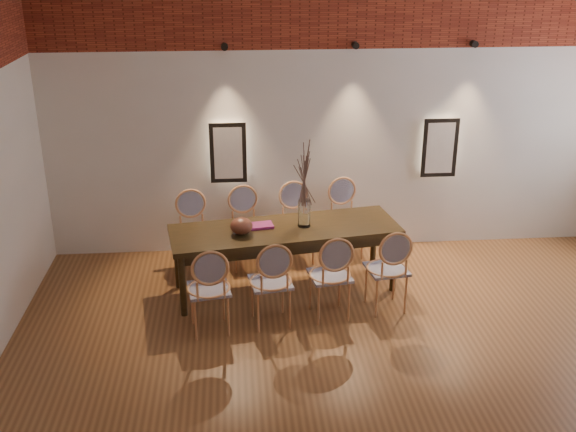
{
  "coord_description": "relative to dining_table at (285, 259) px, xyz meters",
  "views": [
    {
      "loc": [
        -1.23,
        -4.39,
        3.63
      ],
      "look_at": [
        -0.7,
        1.96,
        1.05
      ],
      "focal_mm": 42.0,
      "sensor_mm": 36.0,
      "label": 1
    }
  ],
  "objects": [
    {
      "name": "chair_near_c",
      "position": [
        0.41,
        -0.63,
        0.09
      ],
      "size": [
        0.5,
        0.5,
        0.94
      ],
      "primitive_type": null,
      "rotation": [
        0.0,
        0.0,
        0.15
      ],
      "color": "tan",
      "rests_on": "floor"
    },
    {
      "name": "chair_far_b",
      "position": [
        -0.41,
        0.63,
        0.09
      ],
      "size": [
        0.5,
        0.5,
        0.94
      ],
      "primitive_type": null,
      "rotation": [
        0.0,
        0.0,
        3.3
      ],
      "color": "tan",
      "rests_on": "floor"
    },
    {
      "name": "dining_table",
      "position": [
        0.0,
        0.0,
        0.0
      ],
      "size": [
        2.59,
        1.18,
        0.75
      ],
      "primitive_type": "cube",
      "rotation": [
        0.0,
        0.0,
        0.15
      ],
      "color": "#322411",
      "rests_on": "floor"
    },
    {
      "name": "chair_far_d",
      "position": [
        0.82,
        0.82,
        0.09
      ],
      "size": [
        0.5,
        0.5,
        0.94
      ],
      "primitive_type": null,
      "rotation": [
        0.0,
        0.0,
        3.3
      ],
      "color": "tan",
      "rests_on": "floor"
    },
    {
      "name": "chair_far_c",
      "position": [
        0.2,
        0.72,
        0.09
      ],
      "size": [
        0.5,
        0.5,
        0.94
      ],
      "primitive_type": null,
      "rotation": [
        0.0,
        0.0,
        3.3
      ],
      "color": "tan",
      "rests_on": "floor"
    },
    {
      "name": "bowl",
      "position": [
        -0.48,
        -0.12,
        0.46
      ],
      "size": [
        0.24,
        0.24,
        0.18
      ],
      "primitive_type": "ellipsoid",
      "color": "brown",
      "rests_on": "dining_table"
    },
    {
      "name": "niche_right",
      "position": [
        2.0,
        1.09,
        0.93
      ],
      "size": [
        0.36,
        0.06,
        0.66
      ],
      "primitive_type": "cube",
      "color": "#FFEAC6",
      "rests_on": "wall_back"
    },
    {
      "name": "spot_fixture_left",
      "position": [
        -0.6,
        1.06,
        2.17
      ],
      "size": [
        0.08,
        0.1,
        0.08
      ],
      "primitive_type": "cylinder",
      "rotation": [
        1.57,
        0.0,
        0.0
      ],
      "color": "black",
      "rests_on": "wall_back"
    },
    {
      "name": "chair_near_a",
      "position": [
        -0.82,
        -0.82,
        0.09
      ],
      "size": [
        0.5,
        0.5,
        0.94
      ],
      "primitive_type": null,
      "rotation": [
        0.0,
        0.0,
        0.15
      ],
      "color": "tan",
      "rests_on": "floor"
    },
    {
      "name": "book",
      "position": [
        -0.26,
        0.05,
        0.39
      ],
      "size": [
        0.28,
        0.22,
        0.03
      ],
      "primitive_type": "cube",
      "rotation": [
        0.0,
        0.0,
        0.15
      ],
      "color": "#852164",
      "rests_on": "dining_table"
    },
    {
      "name": "niche_left",
      "position": [
        -0.6,
        1.09,
        0.93
      ],
      "size": [
        0.36,
        0.06,
        0.66
      ],
      "primitive_type": "cube",
      "color": "#FFEAC6",
      "rests_on": "wall_back"
    },
    {
      "name": "chair_near_d",
      "position": [
        1.03,
        -0.53,
        0.09
      ],
      "size": [
        0.5,
        0.5,
        0.94
      ],
      "primitive_type": null,
      "rotation": [
        0.0,
        0.0,
        0.15
      ],
      "color": "tan",
      "rests_on": "floor"
    },
    {
      "name": "dried_branches",
      "position": [
        0.21,
        0.03,
        0.98
      ],
      "size": [
        0.5,
        0.5,
        0.7
      ],
      "primitive_type": null,
      "color": "brown",
      "rests_on": "vase"
    },
    {
      "name": "wall_back",
      "position": [
        0.7,
        1.19,
        1.62
      ],
      "size": [
        7.0,
        0.1,
        4.0
      ],
      "primitive_type": "cube",
      "color": "silver",
      "rests_on": "ground"
    },
    {
      "name": "spot_fixture_mid",
      "position": [
        0.9,
        1.06,
        2.17
      ],
      "size": [
        0.08,
        0.1,
        0.08
      ],
      "primitive_type": "cylinder",
      "rotation": [
        1.57,
        0.0,
        0.0
      ],
      "color": "black",
      "rests_on": "wall_back"
    },
    {
      "name": "spot_fixture_right",
      "position": [
        2.3,
        1.06,
        2.17
      ],
      "size": [
        0.08,
        0.1,
        0.08
      ],
      "primitive_type": "cylinder",
      "rotation": [
        1.57,
        0.0,
        0.0
      ],
      "color": "black",
      "rests_on": "wall_back"
    },
    {
      "name": "chair_near_b",
      "position": [
        -0.2,
        -0.72,
        0.09
      ],
      "size": [
        0.5,
        0.5,
        0.94
      ],
      "primitive_type": null,
      "rotation": [
        0.0,
        0.0,
        0.15
      ],
      "color": "tan",
      "rests_on": "floor"
    },
    {
      "name": "floor",
      "position": [
        0.7,
        -2.36,
        -0.39
      ],
      "size": [
        7.0,
        7.0,
        0.02
      ],
      "primitive_type": "cube",
      "color": "brown",
      "rests_on": "ground"
    },
    {
      "name": "chair_far_a",
      "position": [
        -1.03,
        0.53,
        0.09
      ],
      "size": [
        0.5,
        0.5,
        0.94
      ],
      "primitive_type": null,
      "rotation": [
        0.0,
        0.0,
        3.3
      ],
      "color": "tan",
      "rests_on": "floor"
    },
    {
      "name": "vase",
      "position": [
        0.21,
        0.03,
        0.53
      ],
      "size": [
        0.14,
        0.14,
        0.3
      ],
      "primitive_type": "cylinder",
      "color": "silver",
      "rests_on": "dining_table"
    }
  ]
}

